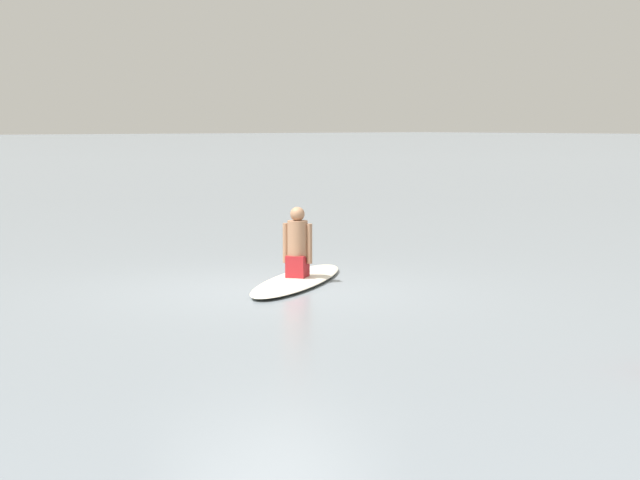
# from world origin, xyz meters

# --- Properties ---
(ground_plane) EXTENTS (400.00, 400.00, 0.00)m
(ground_plane) POSITION_xyz_m (0.00, 0.00, 0.00)
(ground_plane) COLOR gray
(surfboard) EXTENTS (3.00, 2.42, 0.08)m
(surfboard) POSITION_xyz_m (0.67, 0.34, 0.04)
(surfboard) COLOR silver
(surfboard) RESTS_ON ground
(person_paddler) EXTENTS (0.38, 0.37, 0.90)m
(person_paddler) POSITION_xyz_m (0.67, 0.34, 0.49)
(person_paddler) COLOR #A51E23
(person_paddler) RESTS_ON surfboard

